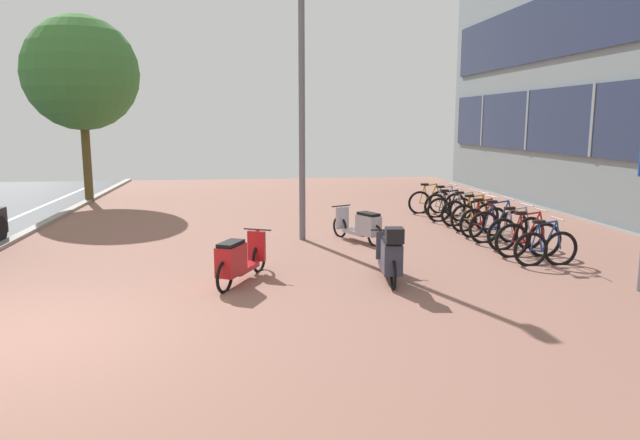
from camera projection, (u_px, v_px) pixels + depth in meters
name	position (u px, v px, depth m)	size (l,w,h in m)	color
ground	(139.00, 337.00, 7.33)	(21.00, 40.00, 0.13)	#212428
bicycle_rack_00	(546.00, 248.00, 10.83)	(1.27, 0.48, 0.93)	black
bicycle_rack_01	(528.00, 240.00, 11.52)	(1.41, 0.48, 0.99)	black
bicycle_rack_02	(516.00, 233.00, 12.22)	(1.38, 0.48, 0.98)	black
bicycle_rack_03	(498.00, 226.00, 12.89)	(1.42, 0.48, 1.03)	black
bicycle_rack_04	(484.00, 222.00, 13.57)	(1.31, 0.47, 0.98)	black
bicycle_rack_05	(475.00, 217.00, 14.27)	(1.36, 0.48, 0.98)	black
bicycle_rack_06	(465.00, 213.00, 14.96)	(1.31, 0.48, 0.97)	black
bicycle_rack_07	(450.00, 209.00, 15.63)	(1.31, 0.48, 0.94)	black
bicycle_rack_08	(445.00, 205.00, 16.33)	(1.30, 0.48, 0.97)	black
bicycle_rack_09	(430.00, 202.00, 16.99)	(1.31, 0.48, 0.95)	black
scooter_near	(362.00, 226.00, 12.85)	(0.95, 1.62, 0.77)	black
scooter_mid	(390.00, 255.00, 9.69)	(0.57, 1.77, 1.03)	black
scooter_far	(238.00, 260.00, 9.58)	(0.95, 1.71, 0.82)	black
lamp_post	(302.00, 94.00, 12.71)	(0.20, 0.52, 5.86)	slate
street_tree	(81.00, 73.00, 18.80)	(3.69, 3.69, 6.06)	brown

